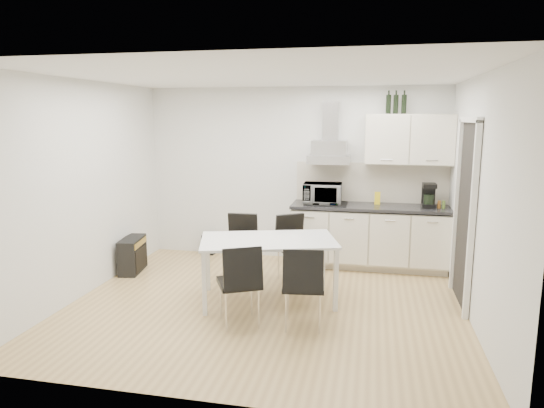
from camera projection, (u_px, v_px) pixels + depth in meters
The scene contains 15 objects.
ground at pixel (265, 305), 5.65m from camera, with size 4.50×4.50×0.00m, color tan.
wall_back at pixel (294, 174), 7.35m from camera, with size 4.50×0.10×2.60m, color silver.
wall_front at pixel (205, 238), 3.49m from camera, with size 4.50×0.10×2.60m, color silver.
wall_left at pixel (84, 189), 5.87m from camera, with size 0.10×4.00×2.60m, color silver.
wall_right at pixel (479, 202), 4.97m from camera, with size 0.10×4.00×2.60m, color silver.
ceiling at pixel (265, 75), 5.19m from camera, with size 4.50×4.50×0.00m, color white.
doorway at pixel (464, 215), 5.55m from camera, with size 0.08×1.04×2.10m, color white.
kitchenette at pixel (372, 211), 6.94m from camera, with size 2.22×0.64×2.52m.
dining_table at pixel (268, 245), 5.68m from camera, with size 1.75×1.29×0.75m.
chair_far_left at pixel (240, 248), 6.42m from camera, with size 0.44×0.50×0.88m, color black, non-canonical shape.
chair_far_right at pixel (295, 249), 6.39m from camera, with size 0.44×0.50×0.88m, color black, non-canonical shape.
chair_near_left at pixel (239, 284), 5.06m from camera, with size 0.44×0.50×0.88m, color black, non-canonical shape.
chair_near_right at pixel (303, 286), 4.99m from camera, with size 0.44×0.50×0.88m, color black, non-canonical shape.
guitar_amp at pixel (132, 255), 6.83m from camera, with size 0.34×0.61×0.49m.
floor_speaker at pixel (209, 244), 7.72m from camera, with size 0.19×0.17×0.31m, color black.
Camera 1 is at (1.17, -5.22, 2.16)m, focal length 32.00 mm.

